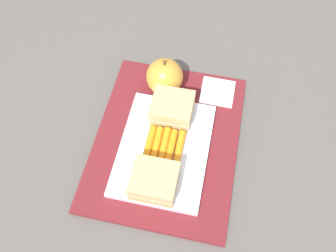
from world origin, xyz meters
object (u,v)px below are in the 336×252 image
apple (165,77)px  carrot_sticks_bundle (164,146)px  sandwich_half_right (172,108)px  food_tray (164,149)px  sandwich_half_left (154,181)px  paper_napkin (217,92)px

apple → carrot_sticks_bundle: bearing=-168.4°
sandwich_half_right → apple: size_ratio=0.90×
carrot_sticks_bundle → food_tray: bearing=-2.3°
sandwich_half_left → apple: apple is taller
apple → food_tray: bearing=-168.3°
carrot_sticks_bundle → sandwich_half_right: bearing=-0.0°
sandwich_half_left → sandwich_half_right: 0.16m
food_tray → apple: (0.15, 0.03, 0.03)m
sandwich_half_right → carrot_sticks_bundle: size_ratio=1.03×
food_tray → sandwich_half_left: 0.08m
apple → paper_napkin: (0.01, -0.11, -0.04)m
carrot_sticks_bundle → sandwich_half_left: bearing=-180.0°
sandwich_half_left → sandwich_half_right: same height
food_tray → sandwich_half_right: bearing=0.0°
food_tray → apple: apple is taller
apple → paper_napkin: apple is taller
apple → paper_napkin: size_ratio=1.26×
apple → paper_napkin: 0.12m
food_tray → sandwich_half_right: sandwich_half_right is taller
food_tray → paper_napkin: bearing=-27.3°
apple → sandwich_half_right: bearing=-156.3°
sandwich_half_left → carrot_sticks_bundle: (0.08, 0.00, -0.02)m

